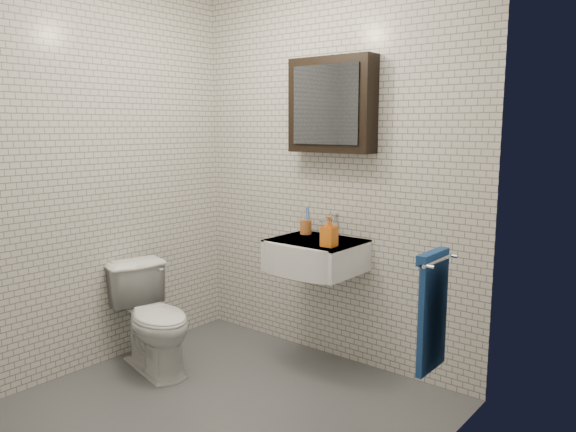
# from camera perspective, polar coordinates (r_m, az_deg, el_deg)

# --- Properties ---
(ground) EXTENTS (2.20, 2.00, 0.01)m
(ground) POSITION_cam_1_polar(r_m,az_deg,el_deg) (3.35, -6.26, -18.79)
(ground) COLOR #53575B
(ground) RESTS_ON ground
(room_shell) EXTENTS (2.22, 2.02, 2.51)m
(room_shell) POSITION_cam_1_polar(r_m,az_deg,el_deg) (2.96, -6.75, 7.08)
(room_shell) COLOR silver
(room_shell) RESTS_ON ground
(washbasin) EXTENTS (0.55, 0.50, 0.20)m
(washbasin) POSITION_cam_1_polar(r_m,az_deg,el_deg) (3.57, 2.50, -4.02)
(washbasin) COLOR white
(washbasin) RESTS_ON room_shell
(faucet) EXTENTS (0.06, 0.20, 0.15)m
(faucet) POSITION_cam_1_polar(r_m,az_deg,el_deg) (3.70, 4.34, -1.04)
(faucet) COLOR silver
(faucet) RESTS_ON washbasin
(mirror_cabinet) EXTENTS (0.60, 0.15, 0.60)m
(mirror_cabinet) POSITION_cam_1_polar(r_m,az_deg,el_deg) (3.64, 4.45, 11.17)
(mirror_cabinet) COLOR black
(mirror_cabinet) RESTS_ON room_shell
(towel_rail) EXTENTS (0.09, 0.30, 0.58)m
(towel_rail) POSITION_cam_1_polar(r_m,az_deg,el_deg) (2.77, 14.50, -8.90)
(towel_rail) COLOR silver
(towel_rail) RESTS_ON room_shell
(toothbrush_cup) EXTENTS (0.08, 0.08, 0.21)m
(toothbrush_cup) POSITION_cam_1_polar(r_m,az_deg,el_deg) (3.77, 1.82, -1.04)
(toothbrush_cup) COLOR #B8662E
(toothbrush_cup) RESTS_ON washbasin
(soap_bottle) EXTENTS (0.09, 0.09, 0.18)m
(soap_bottle) POSITION_cam_1_polar(r_m,az_deg,el_deg) (3.38, 4.21, -1.58)
(soap_bottle) COLOR orange
(soap_bottle) RESTS_ON washbasin
(toilet) EXTENTS (0.74, 0.52, 0.68)m
(toilet) POSITION_cam_1_polar(r_m,az_deg,el_deg) (3.78, -13.44, -10.11)
(toilet) COLOR white
(toilet) RESTS_ON ground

